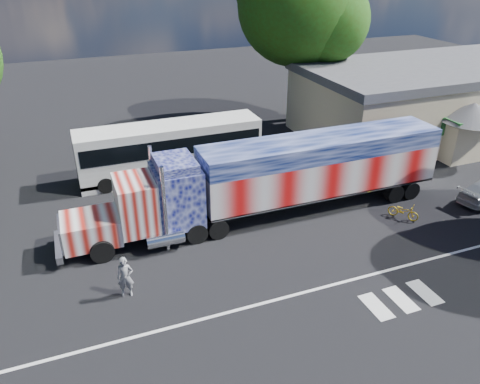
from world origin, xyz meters
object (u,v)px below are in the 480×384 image
object	(u,v)px
semi_truck	(278,176)
tree_ne_a	(300,6)
woman	(125,277)
coach_bus	(171,149)
bicycle	(403,211)

from	to	relation	value
semi_truck	tree_ne_a	bearing A→B (deg)	59.79
tree_ne_a	woman	bearing A→B (deg)	-133.22
semi_truck	coach_bus	world-z (taller)	semi_truck
bicycle	tree_ne_a	xyz separation A→B (m)	(2.05, 16.66, 8.51)
semi_truck	bicycle	distance (m)	6.88
tree_ne_a	bicycle	bearing A→B (deg)	-97.01
bicycle	tree_ne_a	distance (m)	18.82
woman	semi_truck	bearing A→B (deg)	36.39
woman	bicycle	xyz separation A→B (m)	(14.58, 1.04, -0.48)
tree_ne_a	coach_bus	bearing A→B (deg)	-150.50
woman	bicycle	bearing A→B (deg)	16.30
coach_bus	tree_ne_a	distance (m)	15.66
coach_bus	woman	size ratio (longest dim) A/B	6.24
semi_truck	tree_ne_a	size ratio (longest dim) A/B	1.50
coach_bus	tree_ne_a	bearing A→B (deg)	29.50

